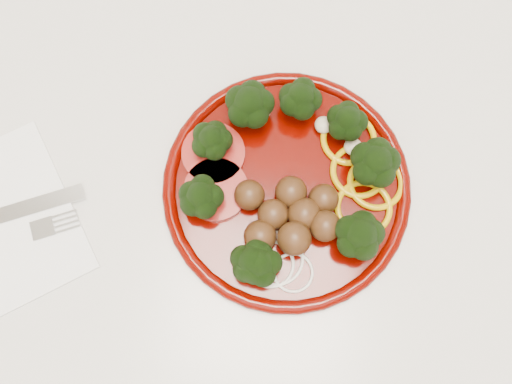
# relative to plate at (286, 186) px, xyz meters

# --- Properties ---
(counter) EXTENTS (2.40, 0.60, 0.90)m
(counter) POSITION_rel_plate_xyz_m (0.09, -0.02, -0.47)
(counter) COLOR silver
(counter) RESTS_ON ground
(plate) EXTENTS (0.25, 0.25, 0.06)m
(plate) POSITION_rel_plate_xyz_m (0.00, 0.00, 0.00)
(plate) COLOR #460300
(plate) RESTS_ON counter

